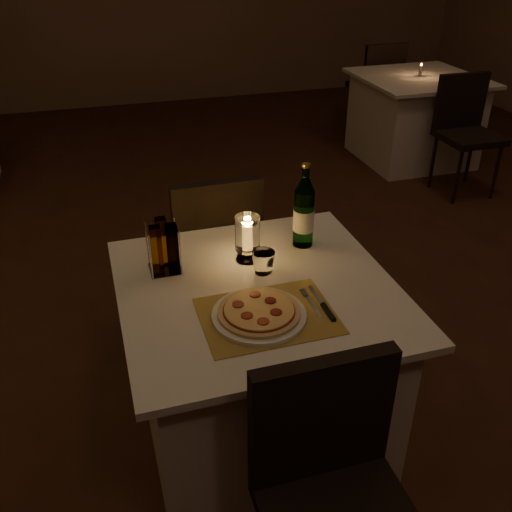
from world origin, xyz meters
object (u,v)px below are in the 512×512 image
object	(u,v)px
chair_far	(214,242)
plate	(259,315)
chair_near	(332,480)
neighbor_table_right	(414,118)
tumbler	(263,262)
pizza	(259,311)
hurricane_candle	(247,235)
main_table	(257,364)
water_bottle	(304,213)

from	to	relation	value
chair_far	plate	distance (m)	0.92
chair_near	neighbor_table_right	world-z (taller)	chair_near
chair_near	plate	distance (m)	0.57
chair_far	neighbor_table_right	world-z (taller)	chair_far
tumbler	neighbor_table_right	world-z (taller)	tumbler
pizza	hurricane_candle	bearing A→B (deg)	79.55
plate	pizza	distance (m)	0.02
main_table	neighbor_table_right	xyz separation A→B (m)	(2.28, 2.70, 0.00)
chair_near	water_bottle	distance (m)	1.06
chair_far	hurricane_candle	xyz separation A→B (m)	(0.02, -0.52, 0.30)
plate	tumbler	bearing A→B (deg)	69.73
neighbor_table_right	hurricane_candle	bearing A→B (deg)	-132.09
neighbor_table_right	water_bottle	bearing A→B (deg)	-129.35
main_table	chair_near	world-z (taller)	chair_near
tumbler	hurricane_candle	xyz separation A→B (m)	(-0.03, 0.11, 0.07)
chair_near	water_bottle	size ratio (longest dim) A/B	2.55
chair_near	water_bottle	xyz separation A→B (m)	(0.27, 0.97, 0.33)
chair_near	chair_far	distance (m)	1.43
pizza	tumbler	distance (m)	0.29
tumbler	neighbor_table_right	xyz separation A→B (m)	(2.23, 2.61, -0.41)
main_table	water_bottle	xyz separation A→B (m)	(0.27, 0.25, 0.51)
chair_near	chair_far	size ratio (longest dim) A/B	1.00
main_table	chair_near	distance (m)	0.74
neighbor_table_right	main_table	bearing A→B (deg)	-130.16
tumbler	hurricane_candle	distance (m)	0.13
water_bottle	hurricane_candle	xyz separation A→B (m)	(-0.25, -0.05, -0.03)
tumbler	water_bottle	xyz separation A→B (m)	(0.22, 0.16, 0.10)
plate	hurricane_candle	size ratio (longest dim) A/B	1.71
main_table	hurricane_candle	bearing A→B (deg)	84.30
water_bottle	hurricane_candle	world-z (taller)	water_bottle
water_bottle	tumbler	bearing A→B (deg)	-144.14
hurricane_candle	chair_near	bearing A→B (deg)	-91.25
main_table	neighbor_table_right	bearing A→B (deg)	49.84
plate	hurricane_candle	xyz separation A→B (m)	(0.07, 0.38, 0.10)
tumbler	neighbor_table_right	bearing A→B (deg)	49.49
plate	water_bottle	size ratio (longest dim) A/B	0.91
pizza	water_bottle	world-z (taller)	water_bottle
tumbler	hurricane_candle	world-z (taller)	hurricane_candle
main_table	neighbor_table_right	world-z (taller)	same
chair_near	pizza	distance (m)	0.58
chair_near	neighbor_table_right	size ratio (longest dim) A/B	0.90
main_table	tumbler	size ratio (longest dim) A/B	11.37
chair_far	plate	bearing A→B (deg)	-93.20
chair_far	pizza	bearing A→B (deg)	-93.20
neighbor_table_right	pizza	bearing A→B (deg)	-128.96
pizza	neighbor_table_right	size ratio (longest dim) A/B	0.28
pizza	hurricane_candle	size ratio (longest dim) A/B	1.50
main_table	plate	bearing A→B (deg)	-105.52
water_bottle	pizza	bearing A→B (deg)	-126.66
plate	water_bottle	bearing A→B (deg)	53.35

